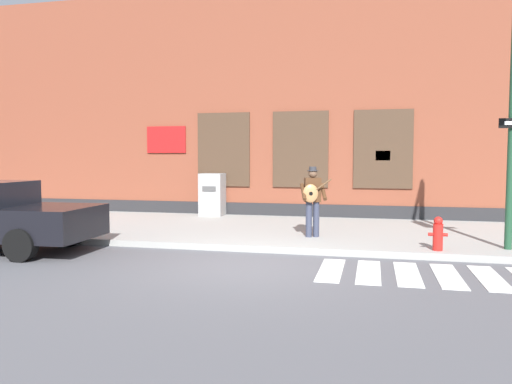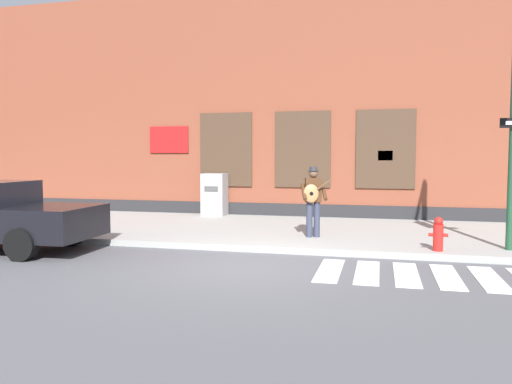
% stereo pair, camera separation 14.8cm
% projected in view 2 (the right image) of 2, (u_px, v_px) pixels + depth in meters
% --- Properties ---
extents(ground_plane, '(160.00, 160.00, 0.00)m').
position_uv_depth(ground_plane, '(246.00, 267.00, 9.37)').
color(ground_plane, '#56565B').
extents(sidewalk, '(28.00, 5.58, 0.15)m').
position_uv_depth(sidewalk, '(286.00, 231.00, 13.41)').
color(sidewalk, '#9E9E99').
rests_on(sidewalk, ground).
extents(building_backdrop, '(28.00, 4.06, 7.56)m').
position_uv_depth(building_backdrop, '(311.00, 109.00, 17.79)').
color(building_backdrop, brown).
rests_on(building_backdrop, ground).
extents(crosswalk, '(5.78, 1.90, 0.01)m').
position_uv_depth(crosswalk, '(489.00, 279.00, 8.43)').
color(crosswalk, silver).
rests_on(crosswalk, ground).
extents(busker, '(0.78, 0.65, 1.69)m').
position_uv_depth(busker, '(313.00, 197.00, 11.85)').
color(busker, '#33384C').
rests_on(busker, sidewalk).
extents(utility_box, '(0.75, 0.67, 1.38)m').
position_uv_depth(utility_box, '(215.00, 194.00, 16.31)').
color(utility_box, '#9E9E9E').
rests_on(utility_box, sidewalk).
extents(fire_hydrant, '(0.38, 0.20, 0.70)m').
position_uv_depth(fire_hydrant, '(438.00, 234.00, 10.15)').
color(fire_hydrant, red).
rests_on(fire_hydrant, sidewalk).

